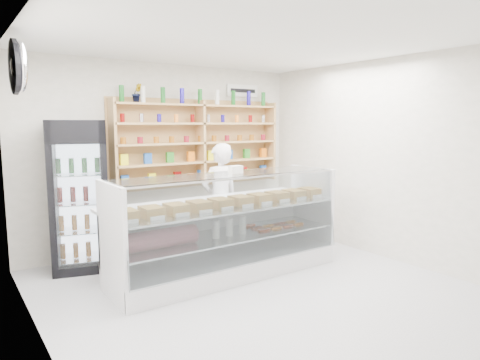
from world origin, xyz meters
TOP-DOWN VIEW (x-y plane):
  - room at (0.00, 0.00)m, footprint 5.00×5.00m
  - display_counter at (0.01, 0.85)m, footprint 2.96×0.89m
  - shop_worker at (0.38, 1.59)m, footprint 0.61×0.41m
  - drinks_cooler at (-1.43, 2.13)m, footprint 0.86×0.85m
  - wall_shelving at (0.50, 2.34)m, footprint 2.84×0.28m
  - potted_plant at (-0.52, 2.34)m, footprint 0.16×0.14m
  - security_mirror at (-2.17, 1.20)m, footprint 0.15×0.50m
  - wall_sign at (1.40, 2.47)m, footprint 0.62×0.03m

SIDE VIEW (x-z plane):
  - display_counter at x=0.01m, z-range -0.29..1.00m
  - shop_worker at x=0.38m, z-range 0.00..1.62m
  - drinks_cooler at x=-1.43m, z-range 0.00..1.95m
  - room at x=0.00m, z-range -1.10..3.90m
  - wall_shelving at x=0.50m, z-range 0.93..2.26m
  - potted_plant at x=-0.52m, z-range 2.20..2.46m
  - security_mirror at x=-2.17m, z-range 2.20..2.70m
  - wall_sign at x=1.40m, z-range 2.35..2.55m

